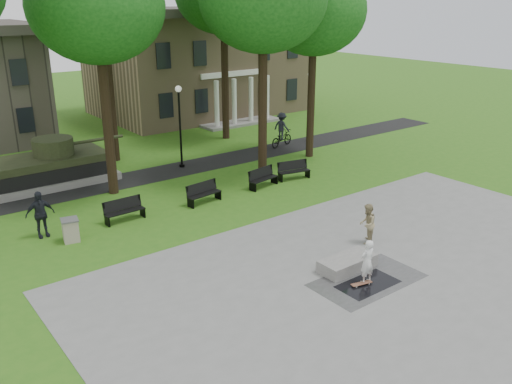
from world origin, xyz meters
TOP-DOWN VIEW (x-y plane):
  - ground at (0.00, 0.00)m, footprint 120.00×120.00m
  - plaza at (0.00, -5.00)m, footprint 22.00×16.00m
  - footpath at (0.00, 12.00)m, footprint 44.00×2.60m
  - building_right at (10.00, 26.00)m, footprint 17.00×12.00m
  - tree_1 at (-4.50, 10.50)m, footprint 6.20×6.20m
  - tree_3 at (8.00, 9.50)m, footprint 6.00×6.00m
  - lamp_mid at (0.50, 12.30)m, footprint 0.36×0.36m
  - lamp_right at (10.50, 12.30)m, footprint 0.36×0.36m
  - tank_monument at (-6.46, 14.00)m, footprint 7.45×3.40m
  - puddle at (-1.38, -3.66)m, footprint 2.20×1.20m
  - concrete_block at (-1.12, -2.44)m, footprint 2.20×1.01m
  - skateboard at (-1.59, -3.56)m, footprint 0.80×0.37m
  - skateboarder at (-1.33, -3.51)m, footprint 0.59×0.40m
  - friend_watching at (1.13, -1.32)m, footprint 1.01×0.96m
  - pedestrian_walker at (-9.03, 7.22)m, footprint 1.16×0.49m
  - cyclist at (8.15, 12.39)m, footprint 2.19×1.30m
  - park_bench_0 at (-5.61, 6.78)m, footprint 1.81×0.57m
  - park_bench_1 at (-1.62, 6.55)m, footprint 1.84×0.75m
  - park_bench_2 at (2.08, 6.66)m, footprint 1.85×0.84m
  - park_bench_3 at (4.20, 6.68)m, footprint 1.85×0.88m
  - trash_bin at (-8.24, 6.06)m, footprint 0.78×0.78m

SIDE VIEW (x-z plane):
  - ground at x=0.00m, z-range 0.00..0.00m
  - footpath at x=0.00m, z-range 0.00..0.01m
  - plaza at x=0.00m, z-range 0.00..0.02m
  - puddle at x=-1.38m, z-range 0.02..0.02m
  - skateboard at x=-1.59m, z-range 0.02..0.09m
  - concrete_block at x=-1.12m, z-range 0.02..0.47m
  - trash_bin at x=-8.24m, z-range 0.01..0.97m
  - park_bench_0 at x=-5.61m, z-range 0.02..1.02m
  - park_bench_1 at x=-1.62m, z-range 0.02..1.02m
  - park_bench_2 at x=2.08m, z-range 0.02..1.02m
  - park_bench_3 at x=4.20m, z-range 0.02..1.02m
  - skateboarder at x=-1.33m, z-range 0.02..1.61m
  - friend_watching at x=1.13m, z-range 0.02..1.66m
  - tank_monument at x=-6.46m, z-range -0.34..2.06m
  - cyclist at x=8.15m, z-range -0.21..2.06m
  - pedestrian_walker at x=-9.03m, z-range 0.00..1.98m
  - lamp_mid at x=0.50m, z-range 0.43..5.16m
  - lamp_right at x=10.50m, z-range 0.43..5.16m
  - building_right at x=10.00m, z-range 0.04..8.64m
  - tree_3 at x=8.00m, z-range 3.00..14.19m
  - tree_1 at x=-4.50m, z-range 3.14..14.77m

